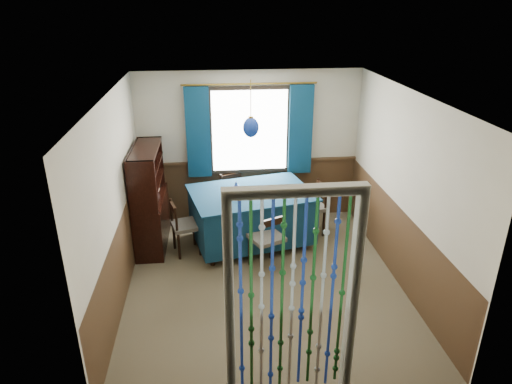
{
  "coord_description": "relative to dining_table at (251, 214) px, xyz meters",
  "views": [
    {
      "loc": [
        -0.65,
        -5.13,
        3.52
      ],
      "look_at": [
        -0.03,
        0.69,
        1.02
      ],
      "focal_mm": 32.0,
      "sensor_mm": 36.0,
      "label": 1
    }
  ],
  "objects": [
    {
      "name": "chair_left",
      "position": [
        -1.01,
        -0.19,
        -0.05
      ],
      "size": [
        0.49,
        0.5,
        0.83
      ],
      "rotation": [
        0.0,
        0.0,
        -1.3
      ],
      "color": "black",
      "rests_on": "floor"
    },
    {
      "name": "doorway",
      "position": [
        0.06,
        -3.02,
        0.56
      ],
      "size": [
        1.16,
        0.12,
        2.18
      ],
      "primitive_type": null,
      "color": "silver",
      "rests_on": "ground"
    },
    {
      "name": "wainscot_right",
      "position": [
        1.85,
        -1.08,
        0.01
      ],
      "size": [
        0.0,
        4.0,
        4.0
      ],
      "primitive_type": "plane",
      "rotation": [
        1.57,
        0.0,
        -1.57
      ],
      "color": "#422C19",
      "rests_on": "ground"
    },
    {
      "name": "vase_table",
      "position": [
        -0.23,
        -0.08,
        0.46
      ],
      "size": [
        0.18,
        0.18,
        0.18
      ],
      "primitive_type": "imported",
      "rotation": [
        0.0,
        0.0,
        0.05
      ],
      "color": "navy",
      "rests_on": "dining_table"
    },
    {
      "name": "wainscot_front",
      "position": [
        0.06,
        -3.06,
        0.01
      ],
      "size": [
        3.6,
        0.0,
        3.6
      ],
      "primitive_type": "plane",
      "rotation": [
        -1.57,
        0.0,
        0.0
      ],
      "color": "#422C19",
      "rests_on": "ground"
    },
    {
      "name": "ceiling",
      "position": [
        0.06,
        -1.08,
        2.01
      ],
      "size": [
        4.0,
        4.0,
        0.0
      ],
      "primitive_type": "plane",
      "rotation": [
        3.14,
        0.0,
        0.0
      ],
      "color": "silver",
      "rests_on": "ground"
    },
    {
      "name": "chair_right",
      "position": [
        1.0,
        0.23,
        -0.03
      ],
      "size": [
        0.47,
        0.49,
        0.86
      ],
      "rotation": [
        0.0,
        0.0,
        1.73
      ],
      "color": "black",
      "rests_on": "floor"
    },
    {
      "name": "wall_back",
      "position": [
        0.06,
        0.92,
        0.76
      ],
      "size": [
        3.6,
        0.0,
        3.6
      ],
      "primitive_type": "plane",
      "rotation": [
        1.57,
        0.0,
        0.0
      ],
      "color": "beige",
      "rests_on": "ground"
    },
    {
      "name": "dining_table",
      "position": [
        0.0,
        0.0,
        0.0
      ],
      "size": [
        1.99,
        1.57,
        0.85
      ],
      "rotation": [
        0.0,
        0.0,
        0.22
      ],
      "color": "#0E3049",
      "rests_on": "floor"
    },
    {
      "name": "wall_left",
      "position": [
        -1.74,
        -1.08,
        0.76
      ],
      "size": [
        0.0,
        4.0,
        4.0
      ],
      "primitive_type": "plane",
      "rotation": [
        1.57,
        0.0,
        1.57
      ],
      "color": "beige",
      "rests_on": "ground"
    },
    {
      "name": "chair_far",
      "position": [
        -0.2,
        0.67,
        -0.02
      ],
      "size": [
        0.56,
        0.55,
        0.87
      ],
      "rotation": [
        0.0,
        0.0,
        3.57
      ],
      "color": "black",
      "rests_on": "floor"
    },
    {
      "name": "chair_near",
      "position": [
        0.15,
        -0.74,
        -0.03
      ],
      "size": [
        0.55,
        0.54,
        0.86
      ],
      "rotation": [
        0.0,
        0.0,
        0.41
      ],
      "color": "black",
      "rests_on": "floor"
    },
    {
      "name": "bowl_shelf",
      "position": [
        -1.45,
        -0.15,
        0.6
      ],
      "size": [
        0.2,
        0.2,
        0.05
      ],
      "primitive_type": "imported",
      "rotation": [
        0.0,
        0.0,
        0.05
      ],
      "color": "beige",
      "rests_on": "sideboard"
    },
    {
      "name": "pendant_lamp",
      "position": [
        0.0,
        0.0,
        1.36
      ],
      "size": [
        0.23,
        0.23,
        0.8
      ],
      "color": "olive",
      "rests_on": "ceiling"
    },
    {
      "name": "vase_sideboard",
      "position": [
        -1.45,
        0.3,
        0.38
      ],
      "size": [
        0.22,
        0.22,
        0.19
      ],
      "primitive_type": "imported",
      "rotation": [
        0.0,
        0.0,
        0.29
      ],
      "color": "beige",
      "rests_on": "sideboard"
    },
    {
      "name": "wainscot_back",
      "position": [
        0.06,
        0.91,
        0.01
      ],
      "size": [
        3.6,
        0.0,
        3.6
      ],
      "primitive_type": "plane",
      "rotation": [
        1.57,
        0.0,
        0.0
      ],
      "color": "#422C19",
      "rests_on": "ground"
    },
    {
      "name": "floor",
      "position": [
        0.06,
        -1.08,
        -0.49
      ],
      "size": [
        4.0,
        4.0,
        0.0
      ],
      "primitive_type": "plane",
      "color": "brown",
      "rests_on": "ground"
    },
    {
      "name": "window",
      "position": [
        0.06,
        0.87,
        1.06
      ],
      "size": [
        1.32,
        0.12,
        1.42
      ],
      "primitive_type": "cube",
      "color": "black",
      "rests_on": "wall_back"
    },
    {
      "name": "wainscot_left",
      "position": [
        -1.72,
        -1.08,
        0.01
      ],
      "size": [
        0.0,
        4.0,
        4.0
      ],
      "primitive_type": "plane",
      "rotation": [
        1.57,
        0.0,
        1.57
      ],
      "color": "#422C19",
      "rests_on": "ground"
    },
    {
      "name": "wall_front",
      "position": [
        0.06,
        -3.08,
        0.76
      ],
      "size": [
        3.6,
        0.0,
        3.6
      ],
      "primitive_type": "plane",
      "rotation": [
        -1.57,
        0.0,
        0.0
      ],
      "color": "beige",
      "rests_on": "ground"
    },
    {
      "name": "sideboard",
      "position": [
        -1.51,
        0.12,
        0.06
      ],
      "size": [
        0.42,
        1.19,
        1.55
      ],
      "rotation": [
        0.0,
        0.0,
        -0.01
      ],
      "color": "black",
      "rests_on": "floor"
    },
    {
      "name": "wall_right",
      "position": [
        1.86,
        -1.08,
        0.76
      ],
      "size": [
        0.0,
        4.0,
        4.0
      ],
      "primitive_type": "plane",
      "rotation": [
        1.57,
        0.0,
        -1.57
      ],
      "color": "beige",
      "rests_on": "ground"
    }
  ]
}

